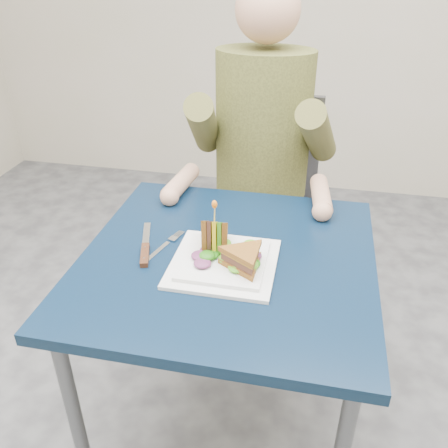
% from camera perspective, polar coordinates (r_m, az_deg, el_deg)
% --- Properties ---
extents(ground, '(4.00, 4.00, 0.00)m').
position_cam_1_polar(ground, '(1.75, 0.33, -24.00)').
color(ground, '#4C4C4E').
rests_on(ground, ground).
extents(table, '(0.75, 0.75, 0.73)m').
position_cam_1_polar(table, '(1.28, 0.42, -6.78)').
color(table, black).
rests_on(table, ground).
extents(chair, '(0.42, 0.40, 0.93)m').
position_cam_1_polar(chair, '(1.95, 4.68, 3.43)').
color(chair, '#47474C').
rests_on(chair, ground).
extents(diner, '(0.54, 0.59, 0.74)m').
position_cam_1_polar(diner, '(1.70, 4.69, 12.99)').
color(diner, '#4B4D23').
rests_on(diner, chair).
extents(plate, '(0.26, 0.26, 0.02)m').
position_cam_1_polar(plate, '(1.19, -0.02, -4.61)').
color(plate, white).
rests_on(plate, table).
extents(sandwich_flat, '(0.18, 0.18, 0.05)m').
position_cam_1_polar(sandwich_flat, '(1.14, 2.43, -4.16)').
color(sandwich_flat, brown).
rests_on(sandwich_flat, plate).
extents(sandwich_upright, '(0.09, 0.15, 0.15)m').
position_cam_1_polar(sandwich_upright, '(1.21, -1.11, -1.48)').
color(sandwich_upright, brown).
rests_on(sandwich_upright, plate).
extents(fork, '(0.07, 0.18, 0.01)m').
position_cam_1_polar(fork, '(1.27, -7.44, -2.84)').
color(fork, silver).
rests_on(fork, table).
extents(knife, '(0.08, 0.22, 0.02)m').
position_cam_1_polar(knife, '(1.25, -9.47, -3.22)').
color(knife, silver).
rests_on(knife, table).
extents(toothpick, '(0.01, 0.01, 0.06)m').
position_cam_1_polar(toothpick, '(1.18, -1.14, 1.17)').
color(toothpick, tan).
rests_on(toothpick, sandwich_upright).
extents(toothpick_frill, '(0.01, 0.01, 0.02)m').
position_cam_1_polar(toothpick_frill, '(1.16, -1.15, 2.37)').
color(toothpick_frill, orange).
rests_on(toothpick_frill, sandwich_upright).
extents(lettuce_spill, '(0.15, 0.13, 0.02)m').
position_cam_1_polar(lettuce_spill, '(1.19, 0.31, -3.54)').
color(lettuce_spill, '#337A14').
rests_on(lettuce_spill, plate).
extents(onion_ring, '(0.04, 0.04, 0.02)m').
position_cam_1_polar(onion_ring, '(1.18, 0.74, -3.52)').
color(onion_ring, '#9E4C7A').
rests_on(onion_ring, plate).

